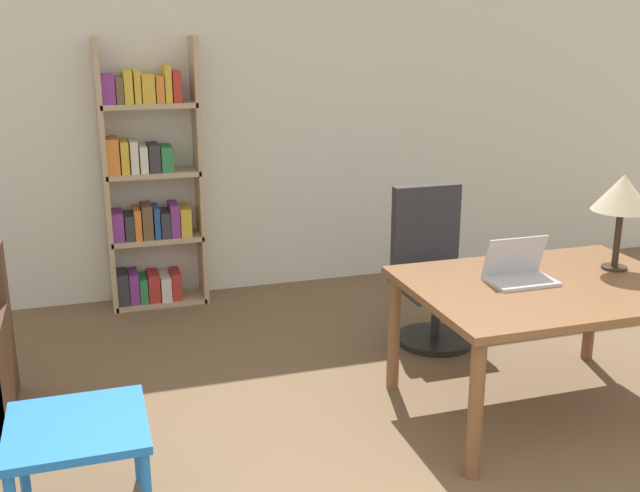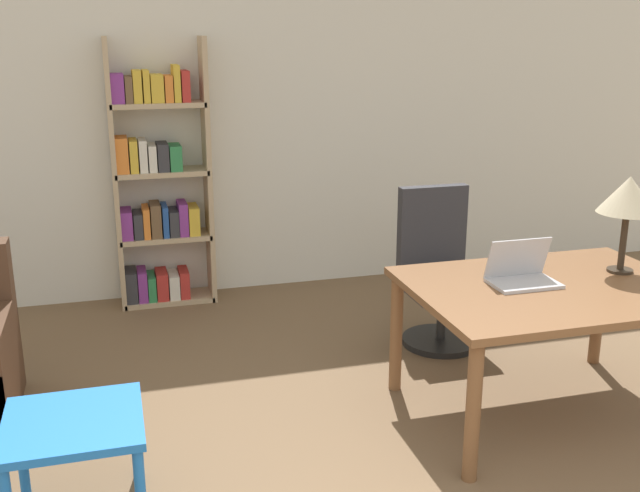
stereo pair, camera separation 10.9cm
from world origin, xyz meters
name	(u,v)px [view 2 (the right image)]	position (x,y,z in m)	size (l,w,h in m)	color
wall_back	(252,117)	(0.00, 4.53, 1.35)	(8.00, 0.06, 2.70)	silver
desk	(550,301)	(1.08, 2.04, 0.64)	(1.44, 1.07, 0.72)	brown
laptop	(521,274)	(0.95, 2.11, 0.78)	(0.35, 0.23, 0.23)	#B2B2B7
table_lamp	(628,197)	(1.57, 2.14, 1.14)	(0.32, 0.32, 0.53)	#2D2319
office_chair	(438,274)	(0.95, 3.10, 0.46)	(0.50, 0.50, 1.02)	black
side_table_blue	(74,435)	(-1.29, 1.76, 0.39)	(0.56, 0.55, 0.46)	blue
bookshelf	(158,188)	(-0.75, 4.34, 0.88)	(0.70, 0.28, 1.95)	tan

